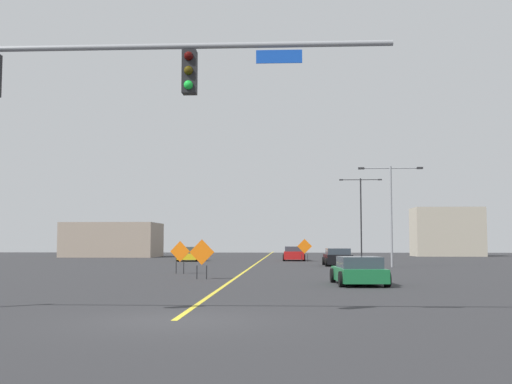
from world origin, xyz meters
TOP-DOWN VIEW (x-y plane):
  - ground at (0.00, 0.00)m, footprint 185.85×185.85m
  - road_centre_stripe at (0.00, 51.62)m, footprint 0.16×103.25m
  - street_lamp_near_right at (10.95, 57.08)m, footprint 4.81×0.24m
  - street_lamp_mid_right at (10.19, 31.60)m, footprint 4.69×0.24m
  - construction_sign_right_lane at (-3.56, 21.55)m, footprint 1.18×0.27m
  - construction_sign_left_lane at (-1.58, 16.32)m, footprint 1.25×0.20m
  - construction_sign_median_far at (4.22, 43.99)m, footprint 1.37×0.14m
  - car_red_far at (3.26, 47.07)m, footprint 2.15×4.27m
  - car_green_passing at (5.69, 12.60)m, footprint 2.24×4.27m
  - car_black_approaching at (6.48, 34.12)m, footprint 2.18×4.57m
  - car_yellow_near at (-6.64, 45.33)m, footprint 2.07×4.24m
  - roadside_building_west at (-18.63, 61.36)m, footprint 10.98×7.71m
  - roadside_building_east at (22.93, 66.95)m, footprint 8.51×5.16m

SIDE VIEW (x-z plane):
  - ground at x=0.00m, z-range 0.00..0.00m
  - road_centre_stripe at x=0.00m, z-range 0.00..0.01m
  - car_green_passing at x=5.69m, z-range -0.02..1.19m
  - car_yellow_near at x=-6.64m, z-range -0.03..1.32m
  - car_black_approaching at x=6.48m, z-range -0.02..1.31m
  - car_red_far at x=3.26m, z-range -0.04..1.34m
  - construction_sign_right_lane at x=-3.56m, z-range 0.24..2.12m
  - construction_sign_left_lane at x=-1.58m, z-range 0.25..2.20m
  - construction_sign_median_far at x=4.22m, z-range 0.28..2.38m
  - roadside_building_west at x=-18.63m, z-range 0.00..4.12m
  - roadside_building_east at x=22.93m, z-range 0.00..6.17m
  - street_lamp_mid_right at x=10.19m, z-range 0.82..8.18m
  - street_lamp_near_right at x=10.95m, z-range 0.87..9.88m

